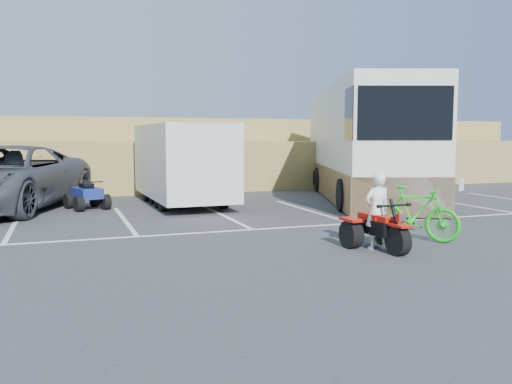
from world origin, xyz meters
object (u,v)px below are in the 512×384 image
object	(u,v)px
green_dirt_bike	(415,213)
grey_pickup	(5,178)
quad_atv_green	(170,205)
cargo_trailer	(183,162)
rv_motorhome	(363,151)
red_trike_atv	(381,250)
quad_atv_blue	(87,209)
rider	(377,211)

from	to	relation	value
green_dirt_bike	grey_pickup	size ratio (longest dim) A/B	0.27
grey_pickup	quad_atv_green	distance (m)	4.98
cargo_trailer	rv_motorhome	xyz separation A→B (m)	(6.61, -0.13, 0.29)
rv_motorhome	quad_atv_green	distance (m)	7.26
red_trike_atv	green_dirt_bike	world-z (taller)	green_dirt_bike
red_trike_atv	quad_atv_green	xyz separation A→B (m)	(-2.55, 8.37, 0.00)
rv_motorhome	quad_atv_blue	size ratio (longest dim) A/B	8.21
green_dirt_bike	grey_pickup	world-z (taller)	grey_pickup
grey_pickup	rider	bearing A→B (deg)	-28.88
rider	quad_atv_green	world-z (taller)	rider
red_trike_atv	grey_pickup	size ratio (longest dim) A/B	0.21
green_dirt_bike	rv_motorhome	size ratio (longest dim) A/B	0.17
quad_atv_blue	quad_atv_green	bearing A→B (deg)	-15.57
rider	quad_atv_green	bearing A→B (deg)	-76.59
quad_atv_blue	red_trike_atv	bearing A→B (deg)	-75.81
red_trike_atv	grey_pickup	bearing A→B (deg)	126.04
grey_pickup	quad_atv_blue	world-z (taller)	grey_pickup
red_trike_atv	quad_atv_blue	size ratio (longest dim) A/B	1.09
rider	quad_atv_blue	distance (m)	9.63
green_dirt_bike	cargo_trailer	distance (m)	8.47
green_dirt_bike	red_trike_atv	bearing A→B (deg)	172.89
cargo_trailer	rv_motorhome	size ratio (longest dim) A/B	0.50
rider	rv_motorhome	world-z (taller)	rv_motorhome
cargo_trailer	quad_atv_blue	bearing A→B (deg)	-178.98
cargo_trailer	red_trike_atv	bearing A→B (deg)	-77.37
rv_motorhome	quad_atv_blue	world-z (taller)	rv_motorhome
grey_pickup	quad_atv_blue	distance (m)	2.57
red_trike_atv	cargo_trailer	size ratio (longest dim) A/B	0.26
quad_atv_green	grey_pickup	bearing A→B (deg)	173.78
cargo_trailer	quad_atv_green	distance (m)	1.48
grey_pickup	quad_atv_green	xyz separation A→B (m)	(4.86, -0.52, -0.97)
red_trike_atv	rv_motorhome	bearing A→B (deg)	57.67
rider	quad_atv_green	xyz separation A→B (m)	(-2.54, 8.22, -0.76)
red_trike_atv	rider	world-z (taller)	rider
green_dirt_bike	grey_pickup	xyz separation A→B (m)	(-8.66, 8.21, 0.40)
grey_pickup	quad_atv_green	bearing A→B (deg)	14.79
green_dirt_bike	rv_motorhome	world-z (taller)	rv_motorhome
rider	quad_atv_green	distance (m)	8.64
rider	red_trike_atv	bearing A→B (deg)	90.00
quad_atv_blue	rv_motorhome	bearing A→B (deg)	-17.43
rv_motorhome	quad_atv_blue	bearing A→B (deg)	-160.44
red_trike_atv	green_dirt_bike	distance (m)	1.54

